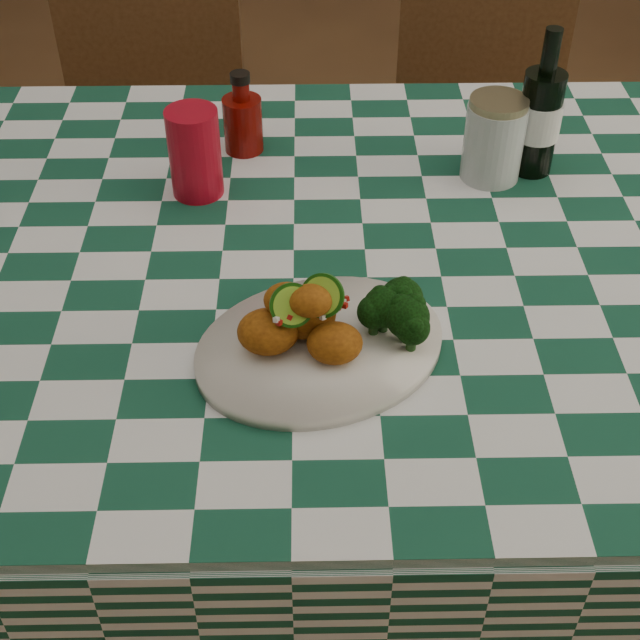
{
  "coord_description": "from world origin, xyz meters",
  "views": [
    {
      "loc": [
        -0.08,
        -1.03,
        1.55
      ],
      "look_at": [
        -0.07,
        -0.22,
        0.84
      ],
      "focal_mm": 50.0,
      "sensor_mm": 36.0,
      "label": 1
    }
  ],
  "objects_px": {
    "mason_jar": "(494,139)",
    "wooden_chair_left": "(151,166)",
    "dining_table": "(357,432)",
    "fried_chicken_pile": "(311,315)",
    "plate": "(320,348)",
    "beer_bottle": "(542,103)",
    "red_tumbler": "(195,153)",
    "ketchup_bottle": "(242,112)",
    "wooden_chair_right": "(470,182)"
  },
  "relations": [
    {
      "from": "beer_bottle",
      "to": "wooden_chair_right",
      "type": "distance_m",
      "value": 0.72
    },
    {
      "from": "plate",
      "to": "wooden_chair_right",
      "type": "xyz_separation_m",
      "value": [
        0.37,
        0.96,
        -0.37
      ]
    },
    {
      "from": "dining_table",
      "to": "fried_chicken_pile",
      "type": "relative_size",
      "value": 11.68
    },
    {
      "from": "wooden_chair_left",
      "to": "wooden_chair_right",
      "type": "distance_m",
      "value": 0.74
    },
    {
      "from": "plate",
      "to": "wooden_chair_left",
      "type": "height_order",
      "value": "wooden_chair_left"
    },
    {
      "from": "red_tumbler",
      "to": "ketchup_bottle",
      "type": "bearing_deg",
      "value": 62.99
    },
    {
      "from": "fried_chicken_pile",
      "to": "beer_bottle",
      "type": "bearing_deg",
      "value": 50.0
    },
    {
      "from": "red_tumbler",
      "to": "wooden_chair_right",
      "type": "bearing_deg",
      "value": 46.93
    },
    {
      "from": "fried_chicken_pile",
      "to": "wooden_chair_left",
      "type": "xyz_separation_m",
      "value": [
        -0.36,
        0.98,
        -0.39
      ]
    },
    {
      "from": "mason_jar",
      "to": "red_tumbler",
      "type": "bearing_deg",
      "value": -175.26
    },
    {
      "from": "red_tumbler",
      "to": "mason_jar",
      "type": "xyz_separation_m",
      "value": [
        0.46,
        0.04,
        -0.0
      ]
    },
    {
      "from": "wooden_chair_left",
      "to": "mason_jar",
      "type": "bearing_deg",
      "value": -40.76
    },
    {
      "from": "fried_chicken_pile",
      "to": "dining_table",
      "type": "bearing_deg",
      "value": 69.8
    },
    {
      "from": "wooden_chair_right",
      "to": "wooden_chair_left",
      "type": "bearing_deg",
      "value": -172.47
    },
    {
      "from": "dining_table",
      "to": "fried_chicken_pile",
      "type": "xyz_separation_m",
      "value": [
        -0.08,
        -0.22,
        0.46
      ]
    },
    {
      "from": "ketchup_bottle",
      "to": "mason_jar",
      "type": "relative_size",
      "value": 1.01
    },
    {
      "from": "plate",
      "to": "beer_bottle",
      "type": "relative_size",
      "value": 1.35
    },
    {
      "from": "ketchup_bottle",
      "to": "mason_jar",
      "type": "distance_m",
      "value": 0.41
    },
    {
      "from": "wooden_chair_left",
      "to": "red_tumbler",
      "type": "bearing_deg",
      "value": -72.19
    },
    {
      "from": "fried_chicken_pile",
      "to": "beer_bottle",
      "type": "distance_m",
      "value": 0.56
    },
    {
      "from": "red_tumbler",
      "to": "wooden_chair_right",
      "type": "xyz_separation_m",
      "value": [
        0.55,
        0.59,
        -0.43
      ]
    },
    {
      "from": "mason_jar",
      "to": "wooden_chair_right",
      "type": "height_order",
      "value": "mason_jar"
    },
    {
      "from": "plate",
      "to": "beer_bottle",
      "type": "distance_m",
      "value": 0.56
    },
    {
      "from": "dining_table",
      "to": "mason_jar",
      "type": "relative_size",
      "value": 12.29
    },
    {
      "from": "fried_chicken_pile",
      "to": "wooden_chair_left",
      "type": "distance_m",
      "value": 1.12
    },
    {
      "from": "plate",
      "to": "ketchup_bottle",
      "type": "xyz_separation_m",
      "value": [
        -0.12,
        0.5,
        0.06
      ]
    },
    {
      "from": "mason_jar",
      "to": "wooden_chair_left",
      "type": "bearing_deg",
      "value": 138.89
    },
    {
      "from": "dining_table",
      "to": "wooden_chair_left",
      "type": "bearing_deg",
      "value": 120.14
    },
    {
      "from": "plate",
      "to": "red_tumbler",
      "type": "bearing_deg",
      "value": 116.29
    },
    {
      "from": "red_tumbler",
      "to": "beer_bottle",
      "type": "distance_m",
      "value": 0.54
    },
    {
      "from": "plate",
      "to": "wooden_chair_right",
      "type": "relative_size",
      "value": 0.38
    },
    {
      "from": "ketchup_bottle",
      "to": "dining_table",
      "type": "bearing_deg",
      "value": -56.74
    },
    {
      "from": "beer_bottle",
      "to": "dining_table",
      "type": "bearing_deg",
      "value": -142.83
    },
    {
      "from": "mason_jar",
      "to": "beer_bottle",
      "type": "distance_m",
      "value": 0.09
    },
    {
      "from": "ketchup_bottle",
      "to": "plate",
      "type": "bearing_deg",
      "value": -76.73
    },
    {
      "from": "plate",
      "to": "mason_jar",
      "type": "relative_size",
      "value": 2.37
    },
    {
      "from": "dining_table",
      "to": "beer_bottle",
      "type": "distance_m",
      "value": 0.62
    },
    {
      "from": "ketchup_bottle",
      "to": "red_tumbler",
      "type": "bearing_deg",
      "value": -117.01
    },
    {
      "from": "red_tumbler",
      "to": "wooden_chair_right",
      "type": "distance_m",
      "value": 0.92
    },
    {
      "from": "dining_table",
      "to": "wooden_chair_left",
      "type": "height_order",
      "value": "wooden_chair_left"
    },
    {
      "from": "mason_jar",
      "to": "wooden_chair_right",
      "type": "relative_size",
      "value": 0.16
    },
    {
      "from": "mason_jar",
      "to": "wooden_chair_left",
      "type": "xyz_separation_m",
      "value": [
        -0.65,
        0.57,
        -0.39
      ]
    },
    {
      "from": "mason_jar",
      "to": "plate",
      "type": "bearing_deg",
      "value": -124.16
    },
    {
      "from": "fried_chicken_pile",
      "to": "red_tumbler",
      "type": "relative_size",
      "value": 1.02
    },
    {
      "from": "wooden_chair_right",
      "to": "red_tumbler",
      "type": "bearing_deg",
      "value": -124.1
    },
    {
      "from": "plate",
      "to": "red_tumbler",
      "type": "xyz_separation_m",
      "value": [
        -0.18,
        0.37,
        0.06
      ]
    },
    {
      "from": "red_tumbler",
      "to": "beer_bottle",
      "type": "xyz_separation_m",
      "value": [
        0.53,
        0.06,
        0.05
      ]
    },
    {
      "from": "mason_jar",
      "to": "beer_bottle",
      "type": "height_order",
      "value": "beer_bottle"
    },
    {
      "from": "wooden_chair_left",
      "to": "dining_table",
      "type": "bearing_deg",
      "value": -59.52
    },
    {
      "from": "fried_chicken_pile",
      "to": "wooden_chair_left",
      "type": "bearing_deg",
      "value": 110.36
    }
  ]
}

